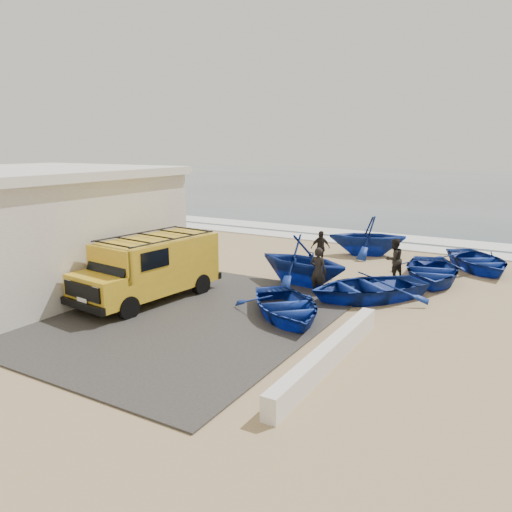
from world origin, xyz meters
The scene contains 17 objects.
ground centered at (0.00, 0.00, 0.00)m, with size 160.00×160.00×0.00m, color tan.
slab centered at (-2.00, -2.00, 0.03)m, with size 12.00×10.00×0.05m, color #3B3836.
ocean centered at (0.00, 56.00, 0.00)m, with size 180.00×88.00×0.01m, color #385166.
surf_line centered at (0.00, 12.00, 0.03)m, with size 180.00×1.60×0.06m, color white.
surf_wash centered at (0.00, 14.50, 0.02)m, with size 180.00×2.20×0.04m, color white.
building centered at (-7.50, -2.00, 2.16)m, with size 8.40×9.40×4.30m.
parapet centered at (5.00, -3.00, 0.28)m, with size 0.35×6.00×0.55m, color silver.
van centered at (-2.15, -1.18, 1.17)m, with size 2.53×5.28×2.18m.
boat_near_left centered at (2.61, -0.56, 0.39)m, with size 2.67×3.74×0.77m, color navy.
boat_near_right centered at (4.14, 2.51, 0.43)m, with size 2.99×4.19×0.87m, color navy.
boat_mid_left centered at (1.48, 3.01, 0.95)m, with size 3.11×3.60×1.90m, color navy.
boat_mid_right centered at (5.53, 5.97, 0.43)m, with size 2.97×4.15×0.86m, color navy.
boat_far_left centered at (1.92, 9.30, 0.93)m, with size 3.06×3.54×1.87m, color navy.
boat_far_right centered at (6.86, 8.79, 0.41)m, with size 2.86×4.00×0.83m, color navy.
fisherman_front centered at (2.48, 2.17, 0.85)m, with size 0.62×0.41×1.70m, color black.
fisherman_middle centered at (4.20, 5.53, 0.81)m, with size 0.79×0.62×1.62m, color black.
fisherman_back centered at (0.79, 6.32, 0.76)m, with size 0.89×0.37×1.51m, color black.
Camera 1 is at (9.06, -13.39, 5.13)m, focal length 35.00 mm.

